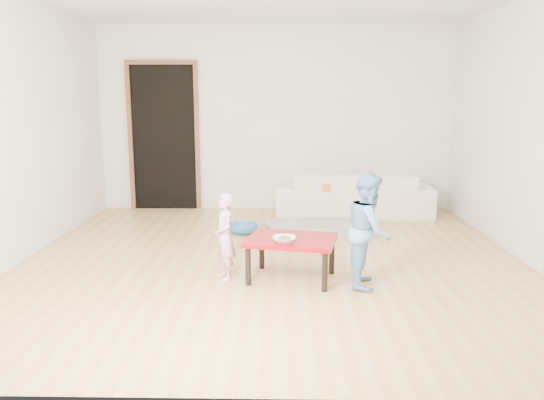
{
  "coord_description": "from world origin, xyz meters",
  "views": [
    {
      "loc": [
        0.1,
        -5.11,
        1.61
      ],
      "look_at": [
        0.0,
        -0.2,
        0.65
      ],
      "focal_mm": 35.0,
      "sensor_mm": 36.0,
      "label": 1
    }
  ],
  "objects_px": {
    "child_blue": "(369,230)",
    "child_pink": "(224,237)",
    "red_table": "(291,259)",
    "basin": "(243,229)",
    "bowl": "(284,239)",
    "sofa": "(353,194)"
  },
  "relations": [
    {
      "from": "sofa",
      "to": "child_blue",
      "type": "xyz_separation_m",
      "value": [
        -0.23,
        -2.75,
        0.19
      ]
    },
    {
      "from": "sofa",
      "to": "basin",
      "type": "distance_m",
      "value": 1.78
    },
    {
      "from": "red_table",
      "to": "bowl",
      "type": "bearing_deg",
      "value": -114.33
    },
    {
      "from": "child_pink",
      "to": "child_blue",
      "type": "distance_m",
      "value": 1.26
    },
    {
      "from": "red_table",
      "to": "child_blue",
      "type": "xyz_separation_m",
      "value": [
        0.66,
        -0.12,
        0.3
      ]
    },
    {
      "from": "red_table",
      "to": "child_blue",
      "type": "relative_size",
      "value": 0.78
    },
    {
      "from": "child_pink",
      "to": "bowl",
      "type": "bearing_deg",
      "value": 54.13
    },
    {
      "from": "sofa",
      "to": "bowl",
      "type": "height_order",
      "value": "sofa"
    },
    {
      "from": "bowl",
      "to": "child_pink",
      "type": "relative_size",
      "value": 0.26
    },
    {
      "from": "bowl",
      "to": "child_pink",
      "type": "bearing_deg",
      "value": 165.08
    },
    {
      "from": "child_pink",
      "to": "basin",
      "type": "relative_size",
      "value": 2.17
    },
    {
      "from": "child_pink",
      "to": "child_blue",
      "type": "bearing_deg",
      "value": 63.54
    },
    {
      "from": "red_table",
      "to": "child_pink",
      "type": "bearing_deg",
      "value": -179.62
    },
    {
      "from": "sofa",
      "to": "child_blue",
      "type": "height_order",
      "value": "child_blue"
    },
    {
      "from": "bowl",
      "to": "basin",
      "type": "bearing_deg",
      "value": 105.38
    },
    {
      "from": "bowl",
      "to": "child_blue",
      "type": "xyz_separation_m",
      "value": [
        0.73,
        0.02,
        0.08
      ]
    },
    {
      "from": "red_table",
      "to": "basin",
      "type": "bearing_deg",
      "value": 108.78
    },
    {
      "from": "child_blue",
      "to": "child_pink",
      "type": "bearing_deg",
      "value": 94.55
    },
    {
      "from": "sofa",
      "to": "bowl",
      "type": "distance_m",
      "value": 2.93
    },
    {
      "from": "basin",
      "to": "child_pink",
      "type": "bearing_deg",
      "value": -91.53
    },
    {
      "from": "child_blue",
      "to": "sofa",
      "type": "bearing_deg",
      "value": 5.27
    },
    {
      "from": "red_table",
      "to": "basin",
      "type": "relative_size",
      "value": 2.13
    }
  ]
}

